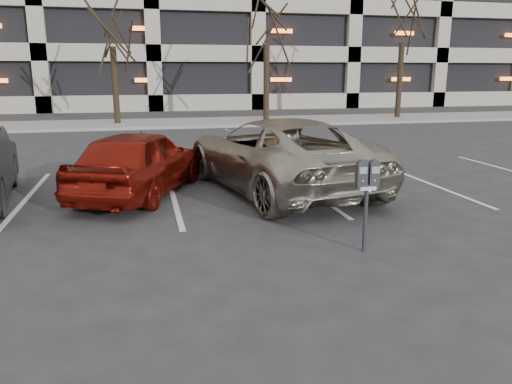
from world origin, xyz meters
TOP-DOWN VIEW (x-y plane):
  - ground at (0.00, 0.00)m, footprint 140.00×140.00m
  - sidewalk at (0.00, 16.00)m, footprint 80.00×4.00m
  - stall_lines at (-1.40, 2.30)m, footprint 16.90×5.20m
  - parking_meter at (0.97, -1.71)m, footprint 0.33×0.15m
  - suv_silver at (0.80, 2.15)m, footprint 3.49×5.78m
  - car_red at (-2.03, 2.31)m, footprint 3.01×4.24m

SIDE VIEW (x-z plane):
  - ground at x=0.00m, z-range 0.00..0.00m
  - stall_lines at x=-1.40m, z-range 0.00..0.01m
  - sidewalk at x=0.00m, z-range 0.00..0.12m
  - car_red at x=-2.03m, z-range 0.00..1.34m
  - suv_silver at x=0.80m, z-range 0.00..1.50m
  - parking_meter at x=0.97m, z-range 0.33..1.58m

